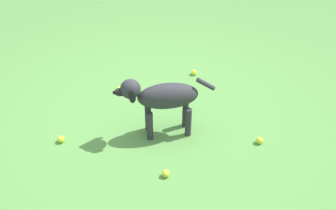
{
  "coord_description": "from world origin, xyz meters",
  "views": [
    {
      "loc": [
        -1.51,
        2.75,
        2.41
      ],
      "look_at": [
        -0.22,
        0.22,
        0.32
      ],
      "focal_mm": 41.11,
      "sensor_mm": 36.0,
      "label": 1
    }
  ],
  "objects_px": {
    "tennis_ball_4": "(61,139)",
    "tennis_ball_2": "(194,72)",
    "tennis_ball_1": "(259,140)",
    "tennis_ball_3": "(120,89)",
    "dog": "(162,97)",
    "tennis_ball_0": "(166,173)"
  },
  "relations": [
    {
      "from": "dog",
      "to": "tennis_ball_3",
      "type": "bearing_deg",
      "value": -64.33
    },
    {
      "from": "tennis_ball_2",
      "to": "tennis_ball_4",
      "type": "relative_size",
      "value": 1.0
    },
    {
      "from": "tennis_ball_0",
      "to": "tennis_ball_2",
      "type": "bearing_deg",
      "value": -74.29
    },
    {
      "from": "tennis_ball_1",
      "to": "tennis_ball_3",
      "type": "xyz_separation_m",
      "value": [
        1.62,
        -0.13,
        0.0
      ]
    },
    {
      "from": "tennis_ball_1",
      "to": "tennis_ball_4",
      "type": "relative_size",
      "value": 1.0
    },
    {
      "from": "tennis_ball_4",
      "to": "tennis_ball_2",
      "type": "bearing_deg",
      "value": -110.59
    },
    {
      "from": "tennis_ball_0",
      "to": "tennis_ball_4",
      "type": "bearing_deg",
      "value": 3.13
    },
    {
      "from": "tennis_ball_0",
      "to": "tennis_ball_2",
      "type": "relative_size",
      "value": 1.0
    },
    {
      "from": "tennis_ball_1",
      "to": "tennis_ball_3",
      "type": "distance_m",
      "value": 1.63
    },
    {
      "from": "tennis_ball_2",
      "to": "tennis_ball_4",
      "type": "bearing_deg",
      "value": 69.41
    },
    {
      "from": "tennis_ball_3",
      "to": "tennis_ball_1",
      "type": "bearing_deg",
      "value": 175.43
    },
    {
      "from": "dog",
      "to": "tennis_ball_1",
      "type": "bearing_deg",
      "value": 161.36
    },
    {
      "from": "tennis_ball_1",
      "to": "tennis_ball_4",
      "type": "distance_m",
      "value": 1.85
    },
    {
      "from": "dog",
      "to": "tennis_ball_1",
      "type": "height_order",
      "value": "dog"
    },
    {
      "from": "tennis_ball_0",
      "to": "tennis_ball_4",
      "type": "xyz_separation_m",
      "value": [
        1.07,
        0.06,
        0.0
      ]
    },
    {
      "from": "dog",
      "to": "tennis_ball_4",
      "type": "bearing_deg",
      "value": -0.71
    },
    {
      "from": "tennis_ball_2",
      "to": "tennis_ball_1",
      "type": "bearing_deg",
      "value": 141.23
    },
    {
      "from": "tennis_ball_1",
      "to": "tennis_ball_0",
      "type": "bearing_deg",
      "value": 52.7
    },
    {
      "from": "dog",
      "to": "tennis_ball_1",
      "type": "relative_size",
      "value": 11.74
    },
    {
      "from": "tennis_ball_2",
      "to": "tennis_ball_3",
      "type": "relative_size",
      "value": 1.0
    },
    {
      "from": "tennis_ball_1",
      "to": "tennis_ball_2",
      "type": "xyz_separation_m",
      "value": [
        1.03,
        -0.83,
        0.0
      ]
    },
    {
      "from": "dog",
      "to": "tennis_ball_0",
      "type": "xyz_separation_m",
      "value": [
        -0.29,
        0.49,
        -0.38
      ]
    }
  ]
}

